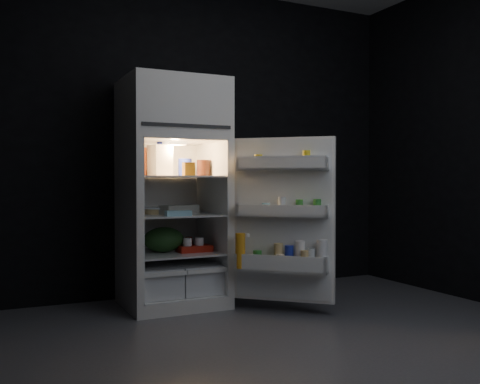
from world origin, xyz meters
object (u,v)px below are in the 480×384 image
egg_carton (179,210)px  yogurt_tray (194,249)px  refrigerator (171,185)px  fridge_door (284,222)px  milk_jug (160,160)px

egg_carton → yogurt_tray: egg_carton is taller
refrigerator → fridge_door: 0.96m
milk_jug → egg_carton: milk_jug is taller
yogurt_tray → egg_carton: bearing=160.2°
refrigerator → yogurt_tray: size_ratio=6.69×
refrigerator → egg_carton: refrigerator is taller
milk_jug → egg_carton: size_ratio=0.75×
refrigerator → fridge_door: refrigerator is taller
refrigerator → fridge_door: bearing=-44.1°
fridge_door → yogurt_tray: bearing=133.7°
egg_carton → fridge_door: bearing=-64.5°
refrigerator → yogurt_tray: 0.54m
egg_carton → yogurt_tray: (0.11, -0.04, -0.31)m
yogurt_tray → fridge_door: bearing=-46.4°
fridge_door → yogurt_tray: size_ratio=4.58×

